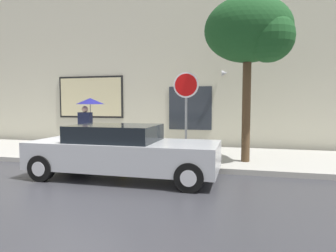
{
  "coord_description": "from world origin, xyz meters",
  "views": [
    {
      "loc": [
        4.16,
        -6.82,
        1.86
      ],
      "look_at": [
        1.98,
        1.8,
        1.2
      ],
      "focal_mm": 31.33,
      "sensor_mm": 36.0,
      "label": 1
    }
  ],
  "objects_px": {
    "fire_hydrant": "(124,146)",
    "pedestrian_with_umbrella": "(89,109)",
    "parked_car": "(123,151)",
    "street_tree": "(252,32)",
    "stop_sign": "(186,99)"
  },
  "relations": [
    {
      "from": "fire_hydrant",
      "to": "pedestrian_with_umbrella",
      "type": "distance_m",
      "value": 2.35
    },
    {
      "from": "parked_car",
      "to": "fire_hydrant",
      "type": "relative_size",
      "value": 6.14
    },
    {
      "from": "pedestrian_with_umbrella",
      "to": "street_tree",
      "type": "height_order",
      "value": "street_tree"
    },
    {
      "from": "fire_hydrant",
      "to": "street_tree",
      "type": "height_order",
      "value": "street_tree"
    },
    {
      "from": "pedestrian_with_umbrella",
      "to": "street_tree",
      "type": "xyz_separation_m",
      "value": [
        5.62,
        -0.65,
        2.22
      ]
    },
    {
      "from": "pedestrian_with_umbrella",
      "to": "stop_sign",
      "type": "xyz_separation_m",
      "value": [
        3.77,
        -1.0,
        0.33
      ]
    },
    {
      "from": "street_tree",
      "to": "fire_hydrant",
      "type": "bearing_deg",
      "value": -174.81
    },
    {
      "from": "parked_car",
      "to": "stop_sign",
      "type": "height_order",
      "value": "stop_sign"
    },
    {
      "from": "parked_car",
      "to": "stop_sign",
      "type": "relative_size",
      "value": 1.78
    },
    {
      "from": "street_tree",
      "to": "stop_sign",
      "type": "bearing_deg",
      "value": -169.56
    },
    {
      "from": "pedestrian_with_umbrella",
      "to": "fire_hydrant",
      "type": "bearing_deg",
      "value": -29.7
    },
    {
      "from": "fire_hydrant",
      "to": "pedestrian_with_umbrella",
      "type": "relative_size",
      "value": 0.4
    },
    {
      "from": "parked_car",
      "to": "pedestrian_with_umbrella",
      "type": "xyz_separation_m",
      "value": [
        -2.47,
        2.74,
        1.03
      ]
    },
    {
      "from": "fire_hydrant",
      "to": "stop_sign",
      "type": "xyz_separation_m",
      "value": [
        2.0,
        0.01,
        1.5
      ]
    },
    {
      "from": "fire_hydrant",
      "to": "stop_sign",
      "type": "height_order",
      "value": "stop_sign"
    }
  ]
}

